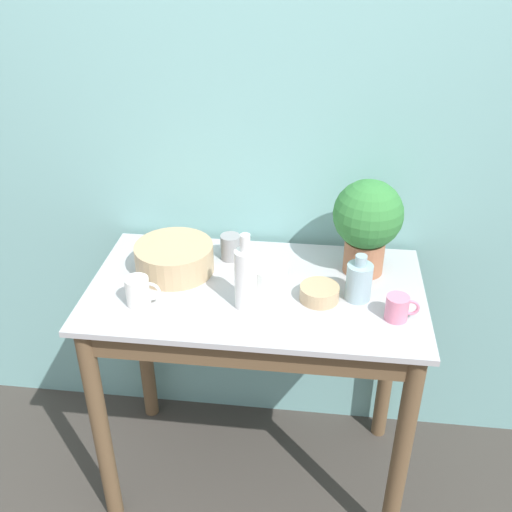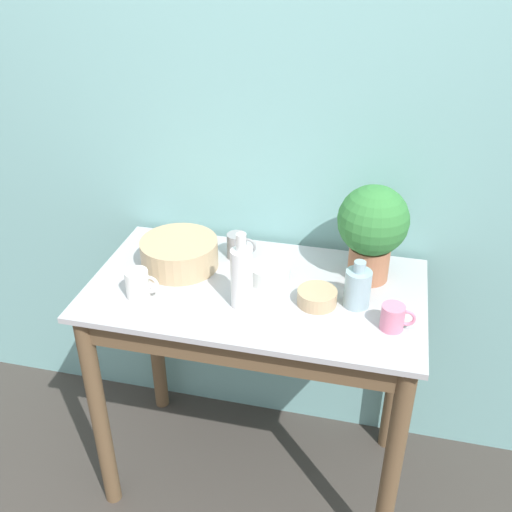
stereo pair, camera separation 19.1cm
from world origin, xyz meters
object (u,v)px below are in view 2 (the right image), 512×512
(bowl_small_tan, at_px, (317,297))
(bowl_small_enamel_white, at_px, (270,273))
(potted_plant, at_px, (373,227))
(mug_grey, at_px, (238,246))
(bottle_tall, at_px, (242,277))
(bottle_short, at_px, (358,287))
(mug_pink, at_px, (393,317))
(bowl_wash_large, at_px, (179,253))
(mug_white, at_px, (138,284))

(bowl_small_tan, relative_size, bowl_small_enamel_white, 0.93)
(potted_plant, distance_m, mug_grey, 0.49)
(bottle_tall, xyz_separation_m, bowl_small_tan, (0.23, 0.06, -0.08))
(bowl_small_tan, bearing_deg, bowl_small_enamel_white, 151.65)
(potted_plant, height_order, bottle_short, potted_plant)
(bottle_tall, xyz_separation_m, bowl_small_enamel_white, (0.05, 0.16, -0.08))
(bottle_tall, height_order, mug_pink, bottle_tall)
(bottle_tall, relative_size, bottle_short, 1.61)
(bottle_short, xyz_separation_m, mug_pink, (0.12, -0.10, -0.03))
(bowl_wash_large, bearing_deg, bottle_tall, -33.78)
(mug_grey, xyz_separation_m, bowl_small_enamel_white, (0.14, -0.13, -0.02))
(mug_grey, bearing_deg, bowl_small_enamel_white, -41.19)
(bowl_wash_large, xyz_separation_m, mug_pink, (0.74, -0.19, -0.01))
(mug_grey, relative_size, bowl_small_tan, 0.84)
(potted_plant, distance_m, bowl_small_tan, 0.29)
(bowl_small_enamel_white, bearing_deg, mug_white, -154.27)
(bowl_wash_large, height_order, bowl_small_enamel_white, bowl_wash_large)
(potted_plant, relative_size, bowl_small_enamel_white, 2.45)
(mug_pink, xyz_separation_m, bowl_small_enamel_white, (-0.41, 0.17, -0.01))
(mug_pink, bearing_deg, bowl_small_enamel_white, 157.71)
(potted_plant, relative_size, mug_grey, 3.13)
(mug_grey, bearing_deg, mug_pink, -27.94)
(bottle_short, distance_m, mug_pink, 0.15)
(bowl_wash_large, relative_size, bottle_tall, 1.05)
(mug_white, bearing_deg, mug_grey, 51.95)
(potted_plant, xyz_separation_m, bowl_small_enamel_white, (-0.32, -0.10, -0.16))
(potted_plant, height_order, bottle_tall, potted_plant)
(mug_white, relative_size, mug_grey, 1.05)
(bottle_tall, height_order, bottle_short, bottle_tall)
(potted_plant, xyz_separation_m, mug_white, (-0.71, -0.29, -0.15))
(mug_white, distance_m, mug_pink, 0.80)
(bottle_tall, xyz_separation_m, bottle_short, (0.35, 0.09, -0.04))
(potted_plant, bearing_deg, bottle_short, -97.19)
(mug_white, bearing_deg, bottle_short, 9.49)
(mug_pink, xyz_separation_m, bowl_small_tan, (-0.24, 0.08, -0.02))
(potted_plant, height_order, mug_white, potted_plant)
(bottle_tall, distance_m, mug_grey, 0.31)
(potted_plant, bearing_deg, bowl_wash_large, -173.26)
(bowl_wash_large, distance_m, bottle_tall, 0.33)
(mug_white, bearing_deg, potted_plant, 22.06)
(bowl_wash_large, height_order, bottle_short, bottle_short)
(potted_plant, height_order, bowl_small_tan, potted_plant)
(mug_white, xyz_separation_m, bowl_small_tan, (0.57, 0.09, -0.02))
(bottle_tall, xyz_separation_m, mug_white, (-0.34, -0.03, -0.06))
(mug_pink, bearing_deg, mug_grey, 152.06)
(bottle_short, bearing_deg, mug_pink, -39.49)
(mug_pink, distance_m, bowl_small_enamel_white, 0.45)
(bowl_wash_large, relative_size, bowl_small_tan, 2.12)
(potted_plant, xyz_separation_m, bowl_wash_large, (-0.64, -0.08, -0.14))
(bowl_small_tan, bearing_deg, bottle_tall, -164.26)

